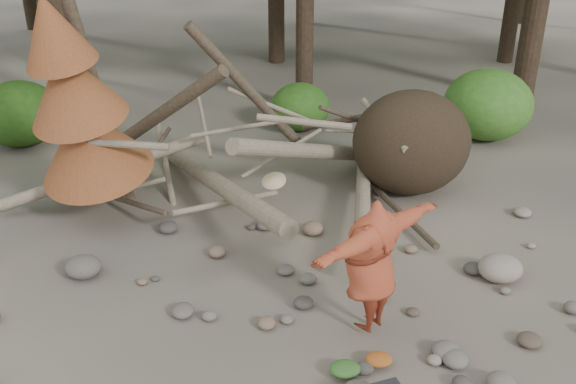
{
  "coord_description": "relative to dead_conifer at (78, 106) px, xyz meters",
  "views": [
    {
      "loc": [
        -0.32,
        -6.64,
        5.37
      ],
      "look_at": [
        0.15,
        1.5,
        1.4
      ],
      "focal_mm": 40.0,
      "sensor_mm": 36.0,
      "label": 1
    }
  ],
  "objects": [
    {
      "name": "ground",
      "position": [
        3.12,
        -3.37,
        -2.11
      ],
      "size": [
        120.0,
        120.0,
        0.0
      ],
      "primitive_type": "plane",
      "color": "#514C44",
      "rests_on": "ground"
    },
    {
      "name": "deadfall_pile",
      "position": [
        5.13,
        0.87,
        -1.16
      ],
      "size": [
        8.55,
        5.24,
        3.3
      ],
      "color": "#332619",
      "rests_on": "ground"
    },
    {
      "name": "dead_conifer",
      "position": [
        0.0,
        0.0,
        0.0
      ],
      "size": [
        2.06,
        2.16,
        4.35
      ],
      "color": "#4C3F30",
      "rests_on": "ground"
    },
    {
      "name": "bush_left",
      "position": [
        -2.38,
        3.83,
        -1.39
      ],
      "size": [
        1.8,
        1.8,
        1.44
      ],
      "primitive_type": "ellipsoid",
      "color": "#295216",
      "rests_on": "ground"
    },
    {
      "name": "bush_mid",
      "position": [
        3.92,
        4.43,
        -1.55
      ],
      "size": [
        1.4,
        1.4,
        1.12
      ],
      "primitive_type": "ellipsoid",
      "color": "#36691E",
      "rests_on": "ground"
    },
    {
      "name": "bush_right",
      "position": [
        8.12,
        3.63,
        -1.31
      ],
      "size": [
        2.0,
        2.0,
        1.6
      ],
      "primitive_type": "ellipsoid",
      "color": "#427C26",
      "rests_on": "ground"
    },
    {
      "name": "frisbee_thrower",
      "position": [
        4.24,
        -3.24,
        -1.1
      ],
      "size": [
        2.44,
        1.93,
        2.32
      ],
      "color": "#9C3C23",
      "rests_on": "ground"
    },
    {
      "name": "cloth_green",
      "position": [
        3.82,
        -4.11,
        -2.04
      ],
      "size": [
        0.37,
        0.31,
        0.14
      ],
      "primitive_type": "ellipsoid",
      "color": "#325F26",
      "rests_on": "ground"
    },
    {
      "name": "cloth_orange",
      "position": [
        4.25,
        -3.95,
        -2.05
      ],
      "size": [
        0.34,
        0.28,
        0.12
      ],
      "primitive_type": "ellipsoid",
      "color": "#9D4E1B",
      "rests_on": "ground"
    },
    {
      "name": "boulder_mid_right",
      "position": [
        6.4,
        -2.16,
        -1.91
      ],
      "size": [
        0.66,
        0.59,
        0.39
      ],
      "primitive_type": "ellipsoid",
      "color": "gray",
      "rests_on": "ground"
    },
    {
      "name": "boulder_mid_left",
      "position": [
        0.2,
        -1.72,
        -1.95
      ],
      "size": [
        0.55,
        0.49,
        0.33
      ],
      "primitive_type": "ellipsoid",
      "color": "#5B544D",
      "rests_on": "ground"
    }
  ]
}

